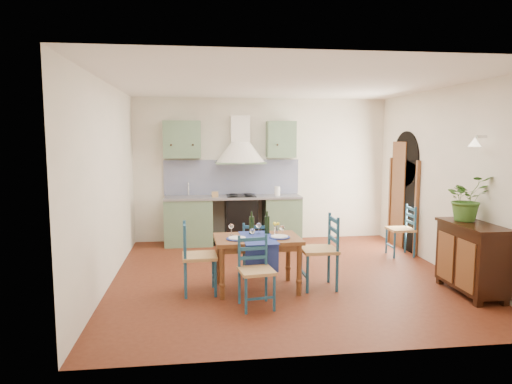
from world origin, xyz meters
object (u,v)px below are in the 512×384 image
Objects in this scene: chair_near at (256,271)px; potted_plant at (467,198)px; dining_table at (258,243)px; sideboard at (472,256)px.

potted_plant reaches higher than chair_near.
dining_table reaches higher than chair_near.
sideboard is at bearing -93.05° from potted_plant.
dining_table is 1.10× the size of sideboard.
chair_near is at bearing -99.40° from dining_table.
potted_plant is at bearing 86.95° from sideboard.
potted_plant reaches higher than dining_table.
potted_plant is (2.75, -0.32, 0.60)m from dining_table.
dining_table is 1.90× the size of potted_plant.
dining_table is at bearing 169.32° from sideboard.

